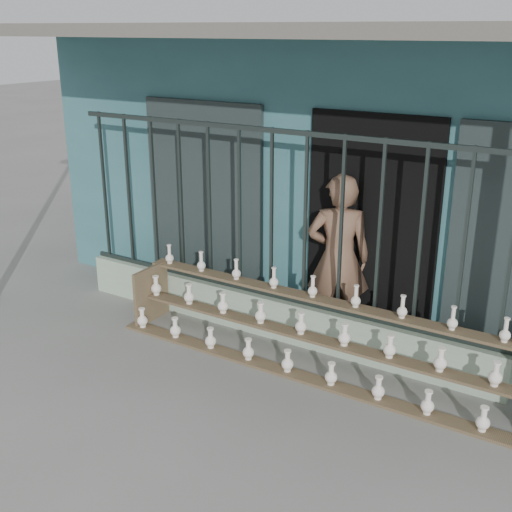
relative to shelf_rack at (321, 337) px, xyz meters
The scene contains 6 objects.
ground 1.25m from the shelf_rack, 132.42° to the right, with size 60.00×60.00×0.00m, color slate.
workshop_building 3.66m from the shelf_rack, 103.55° to the left, with size 7.40×6.60×3.21m.
parapet_wall 0.92m from the shelf_rack, 152.98° to the left, with size 5.00×0.20×0.45m, color #A2BAA0.
security_fence 1.35m from the shelf_rack, 152.98° to the left, with size 5.00×0.04×1.80m.
shelf_rack is the anchor object (origin of this frame).
elderly_woman 0.92m from the shelf_rack, 103.94° to the left, with size 0.66×0.43×1.81m, color brown.
Camera 1 is at (3.21, -4.16, 3.17)m, focal length 45.00 mm.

